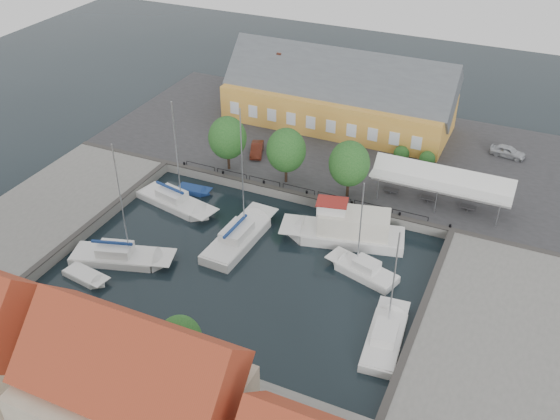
% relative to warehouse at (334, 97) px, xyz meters
% --- Properties ---
extents(ground, '(140.00, 140.00, 0.00)m').
position_rel_warehouse_xyz_m(ground, '(2.60, -28.36, -4.43)').
color(ground, black).
rests_on(ground, ground).
extents(north_quay, '(56.00, 26.00, 1.00)m').
position_rel_warehouse_xyz_m(north_quay, '(2.60, -5.36, -3.93)').
color(north_quay, '#2D2D30').
rests_on(north_quay, ground).
extents(west_quay, '(12.00, 24.00, 1.00)m').
position_rel_warehouse_xyz_m(west_quay, '(-19.40, -30.36, -3.93)').
color(west_quay, slate).
rests_on(west_quay, ground).
extents(east_quay, '(12.00, 24.00, 1.00)m').
position_rel_warehouse_xyz_m(east_quay, '(24.60, -30.36, -3.93)').
color(east_quay, slate).
rests_on(east_quay, ground).
extents(quay_edge_fittings, '(56.00, 24.72, 0.40)m').
position_rel_warehouse_xyz_m(quay_edge_fittings, '(2.62, -23.61, -3.37)').
color(quay_edge_fittings, '#383533').
rests_on(quay_edge_fittings, north_quay).
extents(warehouse, '(28.56, 14.00, 9.55)m').
position_rel_warehouse_xyz_m(warehouse, '(0.00, 0.00, 0.00)').
color(warehouse, gold).
rests_on(warehouse, north_quay).
extents(tent_canopy, '(14.00, 4.00, 2.83)m').
position_rel_warehouse_xyz_m(tent_canopy, '(16.60, -13.86, -0.74)').
color(tent_canopy, silver).
rests_on(tent_canopy, north_quay).
extents(quay_trees, '(18.20, 4.20, 6.30)m').
position_rel_warehouse_xyz_m(quay_trees, '(0.60, -16.36, 0.45)').
color(quay_trees, black).
rests_on(quay_trees, north_quay).
extents(car_silver, '(4.18, 2.14, 1.36)m').
position_rel_warehouse_xyz_m(car_silver, '(21.69, -0.53, -2.75)').
color(car_silver, '#B8BBC0').
rests_on(car_silver, north_quay).
extents(car_red, '(2.58, 4.05, 1.26)m').
position_rel_warehouse_xyz_m(car_red, '(-5.07, -11.93, -2.80)').
color(car_red, '#501D12').
rests_on(car_red, north_quay).
extents(center_sailboat, '(3.54, 10.60, 14.11)m').
position_rel_warehouse_xyz_m(center_sailboat, '(0.33, -26.90, -4.07)').
color(center_sailboat, silver).
rests_on(center_sailboat, ground).
extents(trawler, '(12.44, 6.16, 5.00)m').
position_rel_warehouse_xyz_m(trawler, '(9.72, -22.38, -3.41)').
color(trawler, silver).
rests_on(trawler, ground).
extents(east_boat_a, '(7.10, 4.11, 9.89)m').
position_rel_warehouse_xyz_m(east_boat_a, '(12.78, -26.76, -4.17)').
color(east_boat_a, silver).
rests_on(east_boat_a, ground).
extents(east_boat_c, '(3.32, 8.47, 10.61)m').
position_rel_warehouse_xyz_m(east_boat_c, '(16.93, -33.99, -4.17)').
color(east_boat_c, silver).
rests_on(east_boat_c, ground).
extents(west_boat_a, '(9.90, 4.68, 12.59)m').
position_rel_warehouse_xyz_m(west_boat_a, '(-8.77, -23.97, -4.16)').
color(west_boat_a, silver).
rests_on(west_boat_a, ground).
extents(west_boat_d, '(9.96, 5.54, 12.74)m').
position_rel_warehouse_xyz_m(west_boat_d, '(-8.34, -34.06, -4.16)').
color(west_boat_d, silver).
rests_on(west_boat_d, ground).
extents(launch_sw, '(4.70, 2.34, 0.98)m').
position_rel_warehouse_xyz_m(launch_sw, '(-9.55, -37.51, -4.34)').
color(launch_sw, silver).
rests_on(launch_sw, ground).
extents(launch_nw, '(3.94, 1.81, 0.88)m').
position_rel_warehouse_xyz_m(launch_nw, '(-8.39, -20.90, -4.34)').
color(launch_nw, navy).
rests_on(launch_nw, ground).
extents(townhouses, '(36.30, 8.50, 12.00)m').
position_rel_warehouse_xyz_m(townhouses, '(4.52, -51.60, 1.40)').
color(townhouses, '#C5B897').
rests_on(townhouses, south_bank).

